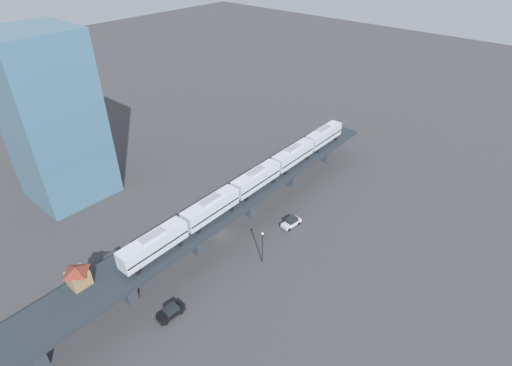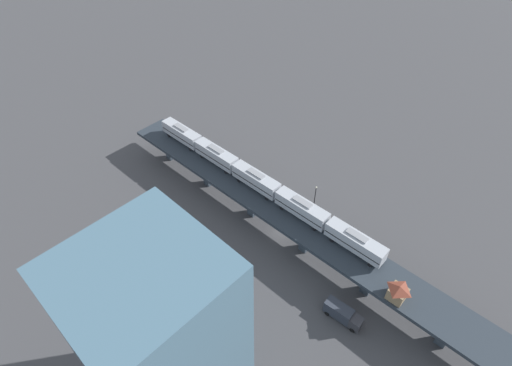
{
  "view_description": "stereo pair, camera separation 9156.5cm",
  "coord_description": "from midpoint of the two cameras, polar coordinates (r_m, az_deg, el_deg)",
  "views": [
    {
      "loc": [
        -45.08,
        41.46,
        52.05
      ],
      "look_at": [
        -1.23,
        -8.78,
        8.5
      ],
      "focal_mm": 28.0,
      "sensor_mm": 36.0,
      "label": 1
    },
    {
      "loc": [
        44.94,
        35.7,
        67.81
      ],
      "look_at": [
        -1.23,
        -8.78,
        8.5
      ],
      "focal_mm": 28.0,
      "sensor_mm": 36.0,
      "label": 2
    }
  ],
  "objects": [
    {
      "name": "elevated_viaduct",
      "position": [
        66.38,
        25.23,
        -26.04
      ],
      "size": [
        10.2,
        92.15,
        7.0
      ],
      "color": "#283039",
      "rests_on": "ground"
    },
    {
      "name": "office_tower",
      "position": [
        61.91,
        -9.55,
        -10.07
      ],
      "size": [
        16.0,
        16.0,
        36.0
      ],
      "color": "slate",
      "rests_on": "ground"
    },
    {
      "name": "ground_plane",
      "position": [
        71.28,
        23.89,
        -28.73
      ],
      "size": [
        400.0,
        400.0,
        0.0
      ],
      "primitive_type": "plane",
      "color": "#424244"
    },
    {
      "name": "street_car_silver",
      "position": [
        77.69,
        33.62,
        -24.28
      ],
      "size": [
        2.35,
        4.58,
        1.89
      ],
      "color": "#B7BABF",
      "rests_on": "ground"
    },
    {
      "name": "street_lamp",
      "position": [
        68.39,
        34.33,
        -30.76
      ],
      "size": [
        0.44,
        0.44,
        6.94
      ],
      "color": "black",
      "rests_on": "ground"
    },
    {
      "name": "street_car_black",
      "position": [
        62.59,
        24.85,
        -44.94
      ],
      "size": [
        2.15,
        4.5,
        1.89
      ],
      "color": "black",
      "rests_on": "ground"
    },
    {
      "name": "subway_train",
      "position": [
        69.17,
        29.41,
        -19.51
      ],
      "size": [
        4.06,
        62.44,
        4.45
      ],
      "color": "#ADB2BA",
      "rests_on": "elevated_viaduct"
    },
    {
      "name": "signal_hut",
      "position": [
        52.37,
        9.27,
        -45.75
      ],
      "size": [
        3.28,
        3.28,
        3.4
      ],
      "color": "#8C7251",
      "rests_on": "elevated_viaduct"
    },
    {
      "name": "delivery_truck",
      "position": [
        61.12,
        6.64,
        -39.51
      ],
      "size": [
        2.88,
        7.36,
        3.2
      ],
      "color": "#333338",
      "rests_on": "ground"
    }
  ]
}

